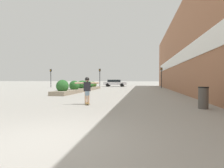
% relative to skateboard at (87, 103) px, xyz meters
% --- Properties ---
extents(ground_plane, '(300.00, 300.00, 0.00)m').
position_rel_skateboard_xyz_m(ground_plane, '(0.77, -5.65, -0.07)').
color(ground_plane, '#A3A099').
extents(building_wall_right, '(0.67, 44.09, 9.00)m').
position_rel_skateboard_xyz_m(building_wall_right, '(7.05, 8.96, 4.42)').
color(building_wall_right, '#9E6647').
rests_on(building_wall_right, ground_plane).
extents(planter_box, '(1.60, 12.83, 1.36)m').
position_rel_skateboard_xyz_m(planter_box, '(-4.08, 10.81, 0.42)').
color(planter_box, gray).
rests_on(planter_box, ground_plane).
extents(skateboard, '(0.45, 0.69, 0.09)m').
position_rel_skateboard_xyz_m(skateboard, '(0.00, 0.00, 0.00)').
color(skateboard, olive).
rests_on(skateboard, ground_plane).
extents(skateboarder, '(1.24, 0.61, 1.42)m').
position_rel_skateboard_xyz_m(skateboarder, '(0.00, 0.00, 0.88)').
color(skateboarder, tan).
rests_on(skateboarder, skateboard).
extents(trash_bin, '(0.46, 0.46, 1.03)m').
position_rel_skateboard_xyz_m(trash_bin, '(5.80, -0.40, 0.45)').
color(trash_bin, '#514C47').
rests_on(trash_bin, ground_plane).
extents(car_leftmost, '(4.02, 1.91, 1.43)m').
position_rel_skateboard_xyz_m(car_leftmost, '(13.58, 26.66, 0.69)').
color(car_leftmost, silver).
rests_on(car_leftmost, ground_plane).
extents(car_center_left, '(4.57, 1.84, 1.37)m').
position_rel_skateboard_xyz_m(car_center_left, '(-2.32, 25.14, 0.67)').
color(car_center_left, silver).
rests_on(car_center_left, ground_plane).
extents(traffic_light_left, '(0.28, 0.30, 3.24)m').
position_rel_skateboard_xyz_m(traffic_light_left, '(-4.14, 19.91, 2.16)').
color(traffic_light_left, black).
rests_on(traffic_light_left, ground_plane).
extents(traffic_light_right, '(0.28, 0.30, 3.33)m').
position_rel_skateboard_xyz_m(traffic_light_right, '(6.08, 19.95, 2.21)').
color(traffic_light_right, black).
rests_on(traffic_light_right, ground_plane).
extents(traffic_light_far_left, '(0.28, 0.30, 3.26)m').
position_rel_skateboard_xyz_m(traffic_light_far_left, '(-13.03, 19.59, 2.17)').
color(traffic_light_far_left, black).
rests_on(traffic_light_far_left, ground_plane).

